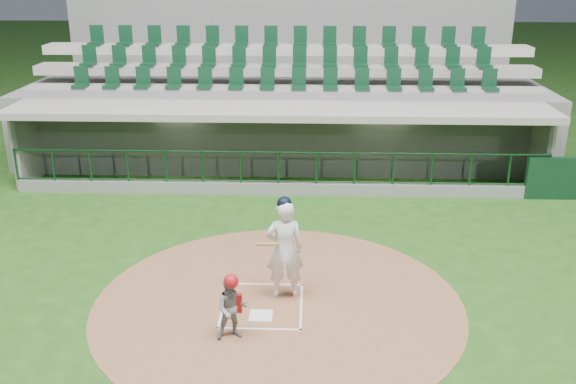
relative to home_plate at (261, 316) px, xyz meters
name	(u,v)px	position (x,y,z in m)	size (l,w,h in m)	color
ground	(264,298)	(0.00, 0.70, -0.02)	(120.00, 120.00, 0.00)	#1E4614
dirt_circle	(278,303)	(0.30, 0.50, -0.02)	(7.20, 7.20, 0.01)	brown
home_plate	(261,316)	(0.00, 0.00, 0.00)	(0.43, 0.43, 0.02)	white
batter_box_chalk	(263,305)	(0.00, 0.40, 0.00)	(1.55, 1.80, 0.01)	white
dugout_structure	(290,144)	(0.25, 8.52, 0.94)	(16.40, 3.70, 3.00)	gray
seating_deck	(285,108)	(0.00, 11.61, 1.40)	(17.00, 6.72, 5.15)	slate
batter	(284,248)	(0.41, 0.79, 1.03)	(0.94, 0.94, 2.11)	white
catcher	(232,307)	(-0.44, -0.73, 0.60)	(0.65, 0.56, 1.24)	gray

